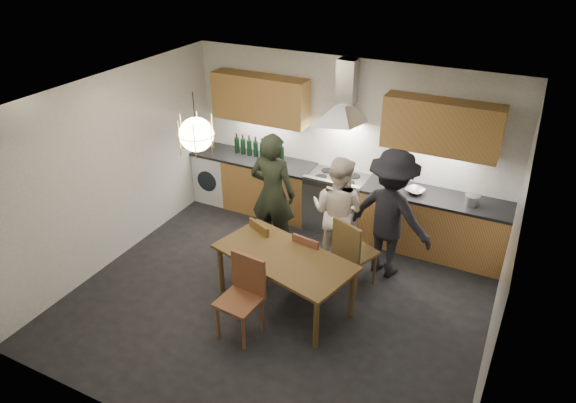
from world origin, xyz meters
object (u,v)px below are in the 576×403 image
at_px(dining_table, 284,261).
at_px(person_left, 273,194).
at_px(wine_bottles, 259,147).
at_px(chair_back_left, 265,244).
at_px(person_right, 391,214).
at_px(mixing_bowl, 415,191).
at_px(person_mid, 338,211).
at_px(chair_front, 244,291).
at_px(stock_pot, 472,200).

xyz_separation_m(dining_table, person_left, (-0.71, 1.05, 0.27)).
bearing_deg(wine_bottles, chair_back_left, -58.79).
xyz_separation_m(person_right, mixing_bowl, (0.14, 0.73, 0.04)).
bearing_deg(wine_bottles, person_left, -52.48).
distance_m(person_left, person_mid, 0.95).
relative_size(chair_front, person_mid, 0.62).
height_order(dining_table, person_right, person_right).
bearing_deg(person_right, person_left, 19.49).
bearing_deg(chair_back_left, person_mid, -110.59).
bearing_deg(stock_pot, chair_back_left, -146.79).
distance_m(dining_table, person_left, 1.29).
relative_size(person_right, mixing_bowl, 6.96).
xyz_separation_m(chair_back_left, person_right, (1.44, 0.80, 0.41)).
distance_m(dining_table, person_right, 1.57).
bearing_deg(stock_pot, dining_table, -133.12).
bearing_deg(wine_bottles, chair_front, -64.38).
relative_size(stock_pot, wine_bottles, 0.21).
height_order(person_left, mixing_bowl, person_left).
relative_size(chair_front, wine_bottles, 1.10).
relative_size(person_left, mixing_bowl, 6.99).
xyz_separation_m(person_right, wine_bottles, (-2.44, 0.85, 0.17)).
height_order(chair_back_left, person_left, person_left).
height_order(chair_back_left, chair_front, chair_front).
height_order(person_mid, stock_pot, person_mid).
relative_size(person_mid, person_right, 0.89).
bearing_deg(chair_front, person_mid, 82.07).
bearing_deg(mixing_bowl, stock_pot, 0.23).
relative_size(chair_back_left, wine_bottles, 0.93).
distance_m(dining_table, chair_front, 0.67).
bearing_deg(mixing_bowl, person_right, -100.66).
bearing_deg(person_left, chair_back_left, 103.46).
bearing_deg(mixing_bowl, chair_front, -116.11).
distance_m(person_left, mixing_bowl, 2.00).
relative_size(chair_back_left, person_left, 0.47).
distance_m(dining_table, person_mid, 1.19).
bearing_deg(mixing_bowl, person_mid, -136.44).
relative_size(person_right, wine_bottles, 1.99).
bearing_deg(dining_table, person_right, 67.27).
height_order(person_mid, wine_bottles, person_mid).
relative_size(dining_table, mixing_bowl, 7.22).
bearing_deg(stock_pot, person_left, -160.25).
height_order(chair_back_left, person_mid, person_mid).
bearing_deg(dining_table, chair_back_left, 153.91).
xyz_separation_m(dining_table, chair_back_left, (-0.50, 0.43, -0.15)).
relative_size(chair_front, person_right, 0.55).
xyz_separation_m(mixing_bowl, stock_pot, (0.76, 0.00, 0.04)).
distance_m(person_mid, person_right, 0.72).
xyz_separation_m(chair_back_left, chair_front, (0.30, -1.07, 0.08)).
height_order(mixing_bowl, wine_bottles, wine_bottles).
relative_size(person_left, stock_pot, 9.43).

